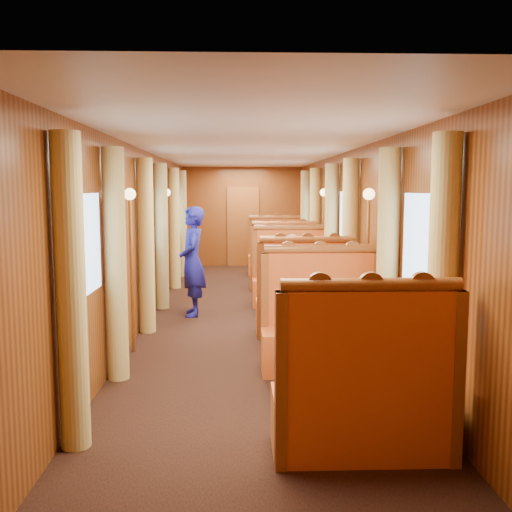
{
  "coord_description": "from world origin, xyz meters",
  "views": [
    {
      "loc": [
        -0.16,
        -8.45,
        1.93
      ],
      "look_at": [
        0.1,
        -0.89,
        1.05
      ],
      "focal_mm": 40.0,
      "sensor_mm": 36.0,
      "label": 1
    }
  ],
  "objects_px": {
    "banquette_far_fwd": "(284,268)",
    "teapot_left": "(319,319)",
    "table_near": "(338,364)",
    "table_far": "(280,263)",
    "banquette_near_aft": "(322,331)",
    "fruit_plate": "(375,324)",
    "banquette_mid_aft": "(291,280)",
    "passenger": "(293,263)",
    "steward": "(192,262)",
    "banquette_far_aft": "(276,256)",
    "rose_vase_far": "(281,238)",
    "teapot_right": "(335,319)",
    "teapot_back": "(325,314)",
    "banquette_mid_fwd": "(305,304)",
    "banquette_near_fwd": "(363,400)",
    "rose_vase_mid": "(297,257)",
    "tea_tray": "(325,324)",
    "table_mid": "(297,293)"
  },
  "relations": [
    {
      "from": "banquette_mid_fwd",
      "to": "rose_vase_mid",
      "type": "xyz_separation_m",
      "value": [
        -0.01,
        1.04,
        0.5
      ]
    },
    {
      "from": "table_near",
      "to": "banquette_far_aft",
      "type": "bearing_deg",
      "value": 90.0
    },
    {
      "from": "rose_vase_far",
      "to": "steward",
      "type": "bearing_deg",
      "value": -116.18
    },
    {
      "from": "table_near",
      "to": "teapot_left",
      "type": "height_order",
      "value": "teapot_left"
    },
    {
      "from": "banquette_mid_fwd",
      "to": "banquette_near_fwd",
      "type": "bearing_deg",
      "value": -90.0
    },
    {
      "from": "teapot_back",
      "to": "steward",
      "type": "bearing_deg",
      "value": 128.86
    },
    {
      "from": "banquette_far_fwd",
      "to": "teapot_left",
      "type": "height_order",
      "value": "banquette_far_fwd"
    },
    {
      "from": "banquette_near_fwd",
      "to": "rose_vase_mid",
      "type": "distance_m",
      "value": 4.57
    },
    {
      "from": "banquette_near_fwd",
      "to": "teapot_right",
      "type": "xyz_separation_m",
      "value": [
        -0.05,
        0.91,
        0.39
      ]
    },
    {
      "from": "banquette_far_fwd",
      "to": "steward",
      "type": "height_order",
      "value": "steward"
    },
    {
      "from": "banquette_near_aft",
      "to": "teapot_left",
      "type": "bearing_deg",
      "value": -99.96
    },
    {
      "from": "table_far",
      "to": "teapot_right",
      "type": "height_order",
      "value": "teapot_right"
    },
    {
      "from": "banquette_near_aft",
      "to": "passenger",
      "type": "height_order",
      "value": "banquette_near_aft"
    },
    {
      "from": "rose_vase_far",
      "to": "passenger",
      "type": "height_order",
      "value": "passenger"
    },
    {
      "from": "table_far",
      "to": "banquette_far_fwd",
      "type": "height_order",
      "value": "banquette_far_fwd"
    },
    {
      "from": "banquette_mid_aft",
      "to": "banquette_far_aft",
      "type": "relative_size",
      "value": 1.0
    },
    {
      "from": "teapot_right",
      "to": "passenger",
      "type": "bearing_deg",
      "value": 110.35
    },
    {
      "from": "table_far",
      "to": "tea_tray",
      "type": "distance_m",
      "value": 7.08
    },
    {
      "from": "banquette_near_fwd",
      "to": "table_far",
      "type": "distance_m",
      "value": 8.01
    },
    {
      "from": "teapot_right",
      "to": "rose_vase_mid",
      "type": "xyz_separation_m",
      "value": [
        0.04,
        3.63,
        0.12
      ]
    },
    {
      "from": "banquette_near_fwd",
      "to": "banquette_mid_aft",
      "type": "xyz_separation_m",
      "value": [
        0.0,
        5.53,
        0.0
      ]
    },
    {
      "from": "table_mid",
      "to": "teapot_left",
      "type": "bearing_deg",
      "value": -93.17
    },
    {
      "from": "table_far",
      "to": "rose_vase_far",
      "type": "distance_m",
      "value": 0.55
    },
    {
      "from": "banquette_mid_aft",
      "to": "teapot_back",
      "type": "relative_size",
      "value": 8.04
    },
    {
      "from": "banquette_near_aft",
      "to": "banquette_far_aft",
      "type": "bearing_deg",
      "value": 90.0
    },
    {
      "from": "banquette_mid_fwd",
      "to": "banquette_mid_aft",
      "type": "height_order",
      "value": "same"
    },
    {
      "from": "banquette_near_aft",
      "to": "banquette_far_aft",
      "type": "relative_size",
      "value": 1.0
    },
    {
      "from": "steward",
      "to": "banquette_far_aft",
      "type": "bearing_deg",
      "value": 152.81
    },
    {
      "from": "tea_tray",
      "to": "teapot_left",
      "type": "distance_m",
      "value": 0.1
    },
    {
      "from": "rose_vase_mid",
      "to": "passenger",
      "type": "bearing_deg",
      "value": 89.12
    },
    {
      "from": "banquette_far_fwd",
      "to": "teapot_back",
      "type": "distance_m",
      "value": 5.95
    },
    {
      "from": "banquette_far_fwd",
      "to": "steward",
      "type": "xyz_separation_m",
      "value": [
        -1.59,
        -2.26,
        0.41
      ]
    },
    {
      "from": "banquette_mid_aft",
      "to": "passenger",
      "type": "height_order",
      "value": "banquette_mid_aft"
    },
    {
      "from": "banquette_mid_aft",
      "to": "table_far",
      "type": "height_order",
      "value": "banquette_mid_aft"
    },
    {
      "from": "banquette_near_aft",
      "to": "banquette_mid_aft",
      "type": "distance_m",
      "value": 3.5
    },
    {
      "from": "table_far",
      "to": "teapot_right",
      "type": "distance_m",
      "value": 7.12
    },
    {
      "from": "fruit_plate",
      "to": "rose_vase_mid",
      "type": "height_order",
      "value": "rose_vase_mid"
    },
    {
      "from": "teapot_left",
      "to": "teapot_back",
      "type": "xyz_separation_m",
      "value": [
        0.08,
        0.18,
        0.0
      ]
    },
    {
      "from": "banquette_mid_aft",
      "to": "steward",
      "type": "bearing_deg",
      "value": -153.57
    },
    {
      "from": "table_far",
      "to": "passenger",
      "type": "distance_m",
      "value": 2.77
    },
    {
      "from": "table_far",
      "to": "banquette_far_fwd",
      "type": "relative_size",
      "value": 0.78
    },
    {
      "from": "banquette_far_fwd",
      "to": "rose_vase_far",
      "type": "bearing_deg",
      "value": 88.93
    },
    {
      "from": "table_mid",
      "to": "teapot_right",
      "type": "xyz_separation_m",
      "value": [
        -0.05,
        -3.6,
        0.44
      ]
    },
    {
      "from": "tea_tray",
      "to": "table_far",
      "type": "bearing_deg",
      "value": 88.89
    },
    {
      "from": "table_far",
      "to": "fruit_plate",
      "type": "relative_size",
      "value": 4.54
    },
    {
      "from": "table_far",
      "to": "tea_tray",
      "type": "xyz_separation_m",
      "value": [
        -0.14,
        -7.07,
        0.38
      ]
    },
    {
      "from": "banquette_near_aft",
      "to": "fruit_plate",
      "type": "bearing_deg",
      "value": -75.28
    },
    {
      "from": "table_near",
      "to": "teapot_right",
      "type": "bearing_deg",
      "value": -116.96
    },
    {
      "from": "rose_vase_mid",
      "to": "banquette_near_aft",
      "type": "bearing_deg",
      "value": -89.74
    },
    {
      "from": "teapot_left",
      "to": "rose_vase_mid",
      "type": "bearing_deg",
      "value": 78.34
    }
  ]
}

